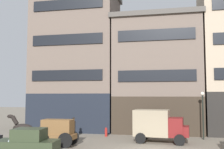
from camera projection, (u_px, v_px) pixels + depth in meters
building_far_left at (77, 60)px, 30.35m from camera, size 9.59×6.74×15.70m
building_center_left at (157, 74)px, 28.39m from camera, size 9.34×6.74×12.16m
cargo_wagon at (57, 130)px, 20.05m from camera, size 2.92×1.53×1.98m
draft_horse at (22, 128)px, 20.65m from camera, size 2.34×0.62×2.30m
delivery_truck_far at (159, 125)px, 21.52m from camera, size 4.49×2.49×2.62m
sedan_dark at (27, 144)px, 15.81m from camera, size 3.83×2.13×1.83m
pedestrian_officer at (73, 126)px, 24.08m from camera, size 0.49×0.49×1.79m
streetlamp_curbside at (203, 108)px, 22.97m from camera, size 0.32×0.32×4.12m
fire_hydrant_curbside at (106, 132)px, 24.54m from camera, size 0.24×0.24×0.83m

